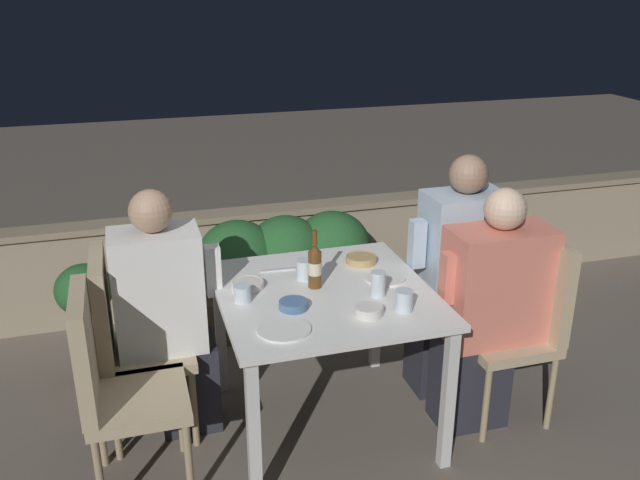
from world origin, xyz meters
name	(u,v)px	position (x,y,z in m)	size (l,w,h in m)	color
ground_plane	(324,423)	(0.00, 0.00, 0.00)	(16.00, 16.00, 0.00)	#665B51
parapet_wall	(262,255)	(0.00, 1.42, 0.33)	(9.00, 0.18, 0.65)	gray
dining_table	(325,308)	(0.00, 0.00, 0.64)	(0.95, 0.98, 0.72)	white
planter_hedge	(286,266)	(0.07, 1.05, 0.40)	(1.07, 0.47, 0.71)	brown
chair_left_near	(110,378)	(-0.96, -0.18, 0.55)	(0.41, 0.41, 0.93)	tan
chair_left_far	(124,332)	(-0.89, 0.19, 0.55)	(0.41, 0.41, 0.93)	tan
person_white_polo	(168,315)	(-0.69, 0.19, 0.61)	(0.48, 0.26, 1.21)	#282833
chair_right_near	(525,313)	(0.95, -0.16, 0.55)	(0.41, 0.41, 0.93)	tan
person_coral_top	(488,311)	(0.75, -0.16, 0.59)	(0.52, 0.26, 1.19)	#282833
chair_right_far	(488,286)	(0.94, 0.16, 0.55)	(0.41, 0.41, 0.93)	tan
person_blue_shirt	(454,276)	(0.74, 0.16, 0.63)	(0.48, 0.26, 1.26)	#282833
beer_bottle	(315,266)	(-0.03, 0.05, 0.83)	(0.06, 0.06, 0.28)	brown
plate_0	(385,278)	(0.31, 0.04, 0.73)	(0.19, 0.19, 0.01)	white
plate_1	(284,329)	(-0.26, -0.30, 0.73)	(0.22, 0.22, 0.01)	white
bowl_0	(294,304)	(-0.18, -0.13, 0.74)	(0.13, 0.13, 0.04)	#4C709E
bowl_1	(248,284)	(-0.33, 0.13, 0.74)	(0.15, 0.15, 0.03)	silver
bowl_2	(361,259)	(0.27, 0.26, 0.74)	(0.15, 0.15, 0.04)	tan
bowl_3	(369,310)	(0.11, -0.27, 0.75)	(0.12, 0.12, 0.04)	silver
glass_cup_0	(404,301)	(0.27, -0.28, 0.77)	(0.08, 0.08, 0.09)	silver
glass_cup_1	(242,293)	(-0.38, 0.00, 0.76)	(0.08, 0.08, 0.08)	silver
glass_cup_2	(378,284)	(0.21, -0.11, 0.78)	(0.07, 0.07, 0.12)	silver
glass_cup_3	(305,269)	(-0.05, 0.15, 0.77)	(0.07, 0.07, 0.09)	silver
fork_0	(278,270)	(-0.15, 0.28, 0.73)	(0.17, 0.03, 0.01)	silver
potted_plant	(88,314)	(-1.08, 0.67, 0.43)	(0.29, 0.29, 0.70)	brown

